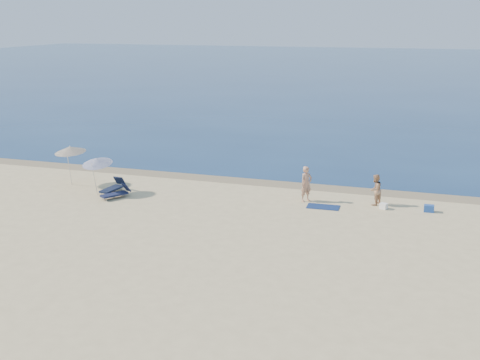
# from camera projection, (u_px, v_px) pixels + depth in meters

# --- Properties ---
(sea) EXTENTS (240.00, 160.00, 0.01)m
(sea) POSITION_uv_depth(u_px,v_px,m) (389.00, 70.00, 108.45)
(sea) COLOR navy
(sea) RESTS_ON ground
(wet_sand_strip) EXTENTS (240.00, 1.60, 0.00)m
(wet_sand_strip) POSITION_uv_depth(u_px,v_px,m) (285.00, 184.00, 34.30)
(wet_sand_strip) COLOR #847254
(wet_sand_strip) RESTS_ON ground
(person_left) EXTENTS (0.77, 0.80, 1.85)m
(person_left) POSITION_uv_depth(u_px,v_px,m) (306.00, 184.00, 30.93)
(person_left) COLOR tan
(person_left) RESTS_ON ground
(person_right) EXTENTS (0.88, 0.96, 1.59)m
(person_right) POSITION_uv_depth(u_px,v_px,m) (375.00, 190.00, 30.35)
(person_right) COLOR tan
(person_right) RESTS_ON ground
(beach_towel) EXTENTS (1.64, 0.94, 0.03)m
(beach_towel) POSITION_uv_depth(u_px,v_px,m) (323.00, 207.00, 30.18)
(beach_towel) COLOR #0F214D
(beach_towel) RESTS_ON ground
(white_bag) EXTENTS (0.42, 0.40, 0.29)m
(white_bag) POSITION_uv_depth(u_px,v_px,m) (384.00, 206.00, 29.87)
(white_bag) COLOR white
(white_bag) RESTS_ON ground
(blue_cooler) EXTENTS (0.49, 0.35, 0.34)m
(blue_cooler) POSITION_uv_depth(u_px,v_px,m) (429.00, 208.00, 29.42)
(blue_cooler) COLOR #1D47A0
(blue_cooler) RESTS_ON ground
(umbrella_near) EXTENTS (1.70, 1.72, 2.14)m
(umbrella_near) POSITION_uv_depth(u_px,v_px,m) (97.00, 161.00, 32.02)
(umbrella_near) COLOR silver
(umbrella_near) RESTS_ON ground
(umbrella_far) EXTENTS (2.21, 2.23, 2.33)m
(umbrella_far) POSITION_uv_depth(u_px,v_px,m) (70.00, 149.00, 33.76)
(umbrella_far) COLOR silver
(umbrella_far) RESTS_ON ground
(lounger_left) EXTENTS (0.74, 1.77, 0.76)m
(lounger_left) POSITION_uv_depth(u_px,v_px,m) (113.00, 187.00, 32.65)
(lounger_left) COLOR #131B34
(lounger_left) RESTS_ON ground
(lounger_right) EXTENTS (1.31, 1.63, 0.71)m
(lounger_right) POSITION_uv_depth(u_px,v_px,m) (116.00, 193.00, 31.66)
(lounger_right) COLOR #151B3B
(lounger_right) RESTS_ON ground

